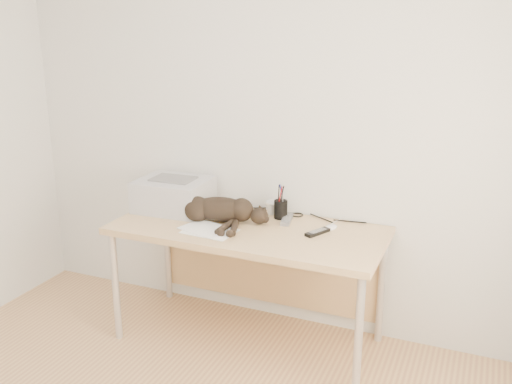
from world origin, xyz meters
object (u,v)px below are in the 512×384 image
at_px(printer, 174,194).
at_px(cat, 217,211).
at_px(desk, 253,243).
at_px(mug, 272,208).
at_px(pen_cup, 281,209).
at_px(mouse, 331,226).

height_order(printer, cat, printer).
height_order(desk, printer, printer).
height_order(mug, pen_cup, pen_cup).
bearing_deg(pen_cup, mug, 146.08).
height_order(printer, mug, printer).
xyz_separation_m(printer, mouse, (1.02, 0.05, -0.08)).
relative_size(desk, pen_cup, 7.58).
distance_m(pen_cup, mouse, 0.34).
relative_size(printer, mug, 5.06).
height_order(cat, pen_cup, pen_cup).
relative_size(cat, mug, 7.89).
height_order(desk, mug, mug).
height_order(cat, mug, cat).
bearing_deg(pen_cup, printer, -171.52).
distance_m(mug, mouse, 0.42).
relative_size(desk, mug, 17.82).
distance_m(printer, cat, 0.38).
bearing_deg(printer, desk, -4.03).
xyz_separation_m(mug, mouse, (0.41, -0.11, -0.03)).
distance_m(desk, pen_cup, 0.27).
relative_size(desk, mouse, 15.50).
height_order(desk, cat, cat).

